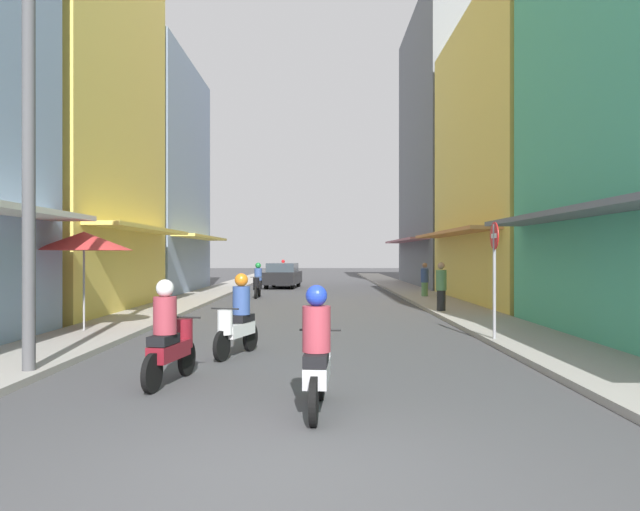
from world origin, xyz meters
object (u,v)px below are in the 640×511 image
object	(u,v)px
motorbike_white	(237,319)
motorbike_maroon	(169,337)
parked_car	(282,275)
motorbike_black	(257,282)
vendor_umbrella	(83,241)
motorbike_silver	(317,355)
motorbike_red	(282,272)
pedestrian_foreground	(441,288)
pedestrian_midway	(424,281)
street_sign_no_entry	(494,265)
utility_pole	(28,136)

from	to	relation	value
motorbike_white	motorbike_maroon	bearing A→B (deg)	-104.63
motorbike_maroon	parked_car	bearing A→B (deg)	89.83
motorbike_white	motorbike_maroon	distance (m)	2.63
motorbike_black	vendor_umbrella	size ratio (longest dim) A/B	0.73
motorbike_silver	motorbike_red	bearing A→B (deg)	94.26
motorbike_silver	pedestrian_foreground	bearing A→B (deg)	71.91
motorbike_black	vendor_umbrella	bearing A→B (deg)	-103.10
pedestrian_foreground	pedestrian_midway	bearing A→B (deg)	84.55
motorbike_red	motorbike_black	bearing A→B (deg)	-90.25
motorbike_black	pedestrian_midway	size ratio (longest dim) A/B	1.14
motorbike_black	street_sign_no_entry	distance (m)	15.49
motorbike_black	utility_pole	size ratio (longest dim) A/B	0.24
motorbike_white	parked_car	xyz separation A→B (m)	(-0.59, 23.52, 0.04)
motorbike_white	vendor_umbrella	distance (m)	5.33
motorbike_maroon	pedestrian_foreground	xyz separation A→B (m)	(6.19, 10.55, 0.14)
motorbike_maroon	motorbike_black	bearing A→B (deg)	91.76
parked_car	pedestrian_midway	distance (m)	11.01
parked_car	pedestrian_foreground	bearing A→B (deg)	-68.49
vendor_umbrella	street_sign_no_entry	world-z (taller)	street_sign_no_entry
vendor_umbrella	motorbike_silver	bearing A→B (deg)	-51.52
motorbike_maroon	parked_car	size ratio (longest dim) A/B	0.42
motorbike_silver	street_sign_no_entry	distance (m)	6.88
motorbike_white	parked_car	bearing A→B (deg)	91.43
utility_pole	motorbike_maroon	bearing A→B (deg)	-11.35
motorbike_black	parked_car	size ratio (longest dim) A/B	0.43
pedestrian_midway	vendor_umbrella	distance (m)	15.76
parked_car	pedestrian_midway	world-z (taller)	pedestrian_midway
motorbike_maroon	motorbike_silver	world-z (taller)	same
vendor_umbrella	pedestrian_foreground	bearing A→B (deg)	27.49
motorbike_silver	pedestrian_midway	bearing A→B (deg)	76.31
vendor_umbrella	pedestrian_midway	bearing A→B (deg)	48.98
motorbike_black	parked_car	distance (m)	8.07
motorbike_red	parked_car	xyz separation A→B (m)	(0.56, -8.58, 0.04)
motorbike_maroon	motorbike_silver	size ratio (longest dim) A/B	0.99
pedestrian_foreground	street_sign_no_entry	world-z (taller)	street_sign_no_entry
motorbike_maroon	motorbike_silver	distance (m)	2.74
motorbike_silver	motorbike_red	xyz separation A→B (m)	(-2.70, 36.24, 0.00)
motorbike_white	street_sign_no_entry	size ratio (longest dim) A/B	0.66
motorbike_black	pedestrian_midway	bearing A→B (deg)	-5.01
motorbike_red	pedestrian_midway	size ratio (longest dim) A/B	1.12
pedestrian_midway	street_sign_no_entry	bearing A→B (deg)	-93.48
utility_pole	motorbike_silver	bearing A→B (deg)	-24.50
motorbike_maroon	utility_pole	distance (m)	3.92
parked_car	motorbike_silver	bearing A→B (deg)	-85.58
motorbike_red	street_sign_no_entry	xyz separation A→B (m)	(6.51, -30.60, 1.01)
pedestrian_foreground	motorbike_white	bearing A→B (deg)	-124.60
motorbike_white	motorbike_black	xyz separation A→B (m)	(-1.22, 15.48, 0.00)
pedestrian_midway	vendor_umbrella	world-z (taller)	vendor_umbrella
pedestrian_midway	motorbike_red	bearing A→B (deg)	112.98
pedestrian_foreground	utility_pole	xyz separation A→B (m)	(-8.53, -10.08, 2.97)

